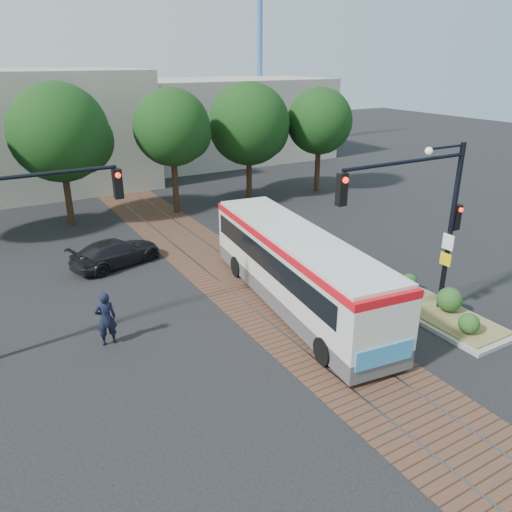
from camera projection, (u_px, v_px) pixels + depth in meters
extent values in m
plane|color=black|center=(314.00, 338.00, 16.76)|extent=(120.00, 120.00, 0.00)
cube|color=#543126|center=(255.00, 293.00, 19.97)|extent=(3.60, 40.00, 0.01)
cube|color=slate|center=(238.00, 297.00, 19.61)|extent=(0.06, 40.00, 0.01)
cube|color=slate|center=(270.00, 288.00, 20.32)|extent=(0.06, 40.00, 0.01)
cylinder|color=#382314|center=(68.00, 197.00, 27.55)|extent=(0.36, 0.36, 3.12)
sphere|color=black|center=(59.00, 133.00, 26.25)|extent=(5.20, 5.20, 5.20)
cylinder|color=#382314|center=(175.00, 185.00, 29.67)|extent=(0.36, 0.36, 3.39)
sphere|color=black|center=(172.00, 128.00, 28.43)|extent=(4.40, 4.40, 4.40)
cylinder|color=#382314|center=(249.00, 176.00, 32.98)|extent=(0.36, 0.36, 2.86)
sphere|color=black|center=(249.00, 124.00, 31.72)|extent=(5.20, 5.20, 5.20)
cylinder|color=#382314|center=(317.00, 169.00, 34.63)|extent=(0.36, 0.36, 3.12)
sphere|color=black|center=(319.00, 121.00, 33.43)|extent=(4.40, 4.40, 4.40)
cube|color=#ADA899|center=(225.00, 120.00, 45.14)|extent=(18.00, 10.00, 7.00)
cylinder|color=#3F72B2|center=(260.00, 55.00, 49.11)|extent=(0.50, 0.50, 18.00)
cube|color=#474749|center=(296.00, 293.00, 18.82)|extent=(3.45, 10.86, 0.62)
cube|color=silver|center=(297.00, 265.00, 18.39)|extent=(3.47, 10.87, 1.69)
cube|color=black|center=(293.00, 256.00, 18.52)|extent=(3.40, 9.81, 0.80)
cube|color=red|center=(297.00, 240.00, 18.03)|extent=(3.51, 10.87, 0.27)
cube|color=silver|center=(298.00, 235.00, 17.96)|extent=(3.36, 10.50, 0.12)
cube|color=black|center=(385.00, 320.00, 13.83)|extent=(1.43, 0.27, 0.80)
cube|color=#2F83BD|center=(385.00, 355.00, 14.10)|extent=(1.95, 0.28, 0.62)
cube|color=orange|center=(336.00, 282.00, 18.26)|extent=(0.52, 3.98, 0.98)
cylinder|color=black|center=(325.00, 351.00, 15.20)|extent=(0.41, 0.92, 0.89)
cylinder|color=black|center=(380.00, 337.00, 15.96)|extent=(0.41, 0.92, 0.89)
cylinder|color=black|center=(238.00, 266.00, 21.34)|extent=(0.41, 0.92, 0.89)
cylinder|color=black|center=(280.00, 259.00, 22.10)|extent=(0.41, 0.92, 0.89)
cube|color=gray|center=(437.00, 314.00, 18.18)|extent=(2.20, 5.20, 0.15)
cube|color=olive|center=(437.00, 311.00, 18.13)|extent=(1.90, 4.80, 0.08)
sphere|color=#1E4719|center=(469.00, 323.00, 16.52)|extent=(0.70, 0.70, 0.70)
sphere|color=#1E4719|center=(449.00, 299.00, 17.93)|extent=(0.90, 0.90, 0.90)
sphere|color=#1E4719|center=(406.00, 287.00, 19.00)|extent=(0.80, 0.80, 0.80)
sphere|color=#1E4719|center=(409.00, 281.00, 19.77)|extent=(0.60, 0.60, 0.60)
cylinder|color=black|center=(451.00, 229.00, 17.31)|extent=(0.18, 0.18, 6.00)
cylinder|color=black|center=(407.00, 162.00, 15.18)|extent=(5.00, 0.12, 0.12)
cube|color=black|center=(342.00, 190.00, 14.21)|extent=(0.28, 0.22, 0.95)
sphere|color=#FF190C|center=(346.00, 180.00, 13.99)|extent=(0.18, 0.18, 0.18)
cube|color=black|center=(457.00, 217.00, 17.27)|extent=(0.26, 0.20, 0.90)
sphere|color=#FF190C|center=(461.00, 210.00, 17.05)|extent=(0.16, 0.16, 0.16)
cube|color=white|center=(448.00, 242.00, 17.28)|extent=(0.04, 0.45, 0.55)
cube|color=yellow|center=(446.00, 259.00, 17.52)|extent=(0.04, 0.45, 0.45)
cylinder|color=black|center=(447.00, 147.00, 15.86)|extent=(1.60, 0.08, 0.08)
sphere|color=silver|center=(429.00, 151.00, 15.50)|extent=(0.24, 0.24, 0.24)
cylinder|color=black|center=(39.00, 175.00, 14.50)|extent=(4.50, 0.12, 0.12)
cube|color=black|center=(118.00, 184.00, 15.76)|extent=(0.28, 0.22, 0.95)
sphere|color=#FF190C|center=(118.00, 175.00, 15.53)|extent=(0.18, 0.18, 0.18)
imported|color=black|center=(106.00, 319.00, 16.09)|extent=(0.70, 0.48, 1.86)
imported|color=black|center=(116.00, 252.00, 22.43)|extent=(4.45, 2.80, 1.20)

